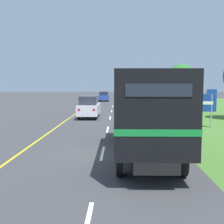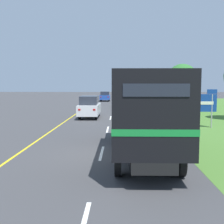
# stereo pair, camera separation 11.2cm
# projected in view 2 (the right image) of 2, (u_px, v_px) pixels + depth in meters

# --- Properties ---
(ground_plane) EXTENTS (200.00, 200.00, 0.00)m
(ground_plane) POSITION_uv_depth(u_px,v_px,m) (101.00, 154.00, 12.33)
(ground_plane) COLOR #3D3D3F
(edge_line_yellow) EXTENTS (0.12, 66.33, 0.01)m
(edge_line_yellow) POSITION_uv_depth(u_px,v_px,m) (75.00, 115.00, 28.43)
(edge_line_yellow) COLOR yellow
(edge_line_yellow) RESTS_ON ground
(centre_dash_near) EXTENTS (0.12, 2.60, 0.01)m
(centre_dash_near) POSITION_uv_depth(u_px,v_px,m) (102.00, 153.00, 12.59)
(centre_dash_near) COLOR white
(centre_dash_near) RESTS_ON ground
(centre_dash_mid_a) EXTENTS (0.12, 2.60, 0.01)m
(centre_dash_mid_a) POSITION_uv_depth(u_px,v_px,m) (108.00, 129.00, 19.15)
(centre_dash_mid_a) COLOR white
(centre_dash_mid_a) RESTS_ON ground
(centre_dash_mid_b) EXTENTS (0.12, 2.60, 0.01)m
(centre_dash_mid_b) POSITION_uv_depth(u_px,v_px,m) (111.00, 118.00, 25.72)
(centre_dash_mid_b) COLOR white
(centre_dash_mid_b) RESTS_ON ground
(centre_dash_far) EXTENTS (0.12, 2.60, 0.01)m
(centre_dash_far) POSITION_uv_depth(u_px,v_px,m) (112.00, 111.00, 32.28)
(centre_dash_far) COLOR white
(centre_dash_far) RESTS_ON ground
(centre_dash_farthest) EXTENTS (0.12, 2.60, 0.01)m
(centre_dash_farthest) POSITION_uv_depth(u_px,v_px,m) (113.00, 106.00, 38.85)
(centre_dash_farthest) COLOR white
(centre_dash_farthest) RESTS_ON ground
(horse_trailer_truck) EXTENTS (2.47, 8.74, 3.51)m
(horse_trailer_truck) POSITION_uv_depth(u_px,v_px,m) (143.00, 110.00, 11.82)
(horse_trailer_truck) COLOR black
(horse_trailer_truck) RESTS_ON ground
(lead_car_white) EXTENTS (1.80, 4.60, 2.01)m
(lead_car_white) POSITION_uv_depth(u_px,v_px,m) (90.00, 107.00, 25.80)
(lead_car_white) COLOR black
(lead_car_white) RESTS_ON ground
(lead_car_white_ahead) EXTENTS (1.80, 4.21, 1.93)m
(lead_car_white_ahead) POSITION_uv_depth(u_px,v_px,m) (126.00, 99.00, 40.10)
(lead_car_white_ahead) COLOR black
(lead_car_white_ahead) RESTS_ON ground
(lead_car_blue_ahead) EXTENTS (1.80, 4.29, 1.76)m
(lead_car_blue_ahead) POSITION_uv_depth(u_px,v_px,m) (105.00, 96.00, 51.29)
(lead_car_blue_ahead) COLOR black
(lead_car_blue_ahead) RESTS_ON ground
(highway_sign) EXTENTS (2.16, 0.09, 2.72)m
(highway_sign) POSITION_uv_depth(u_px,v_px,m) (202.00, 104.00, 19.74)
(highway_sign) COLOR #9E9EA3
(highway_sign) RESTS_ON ground
(roadside_tree_mid) EXTENTS (3.50, 3.50, 4.88)m
(roadside_tree_mid) POSITION_uv_depth(u_px,v_px,m) (184.00, 84.00, 32.99)
(roadside_tree_mid) COLOR brown
(roadside_tree_mid) RESTS_ON ground
(roadside_tree_far) EXTENTS (4.37, 4.37, 5.94)m
(roadside_tree_far) POSITION_uv_depth(u_px,v_px,m) (182.00, 79.00, 39.48)
(roadside_tree_far) COLOR #4C3823
(roadside_tree_far) RESTS_ON ground
(delineator_post) EXTENTS (0.08, 0.08, 0.95)m
(delineator_post) POSITION_uv_depth(u_px,v_px,m) (180.00, 133.00, 14.91)
(delineator_post) COLOR white
(delineator_post) RESTS_ON ground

